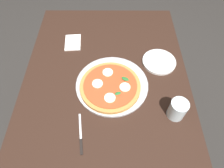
{
  "coord_description": "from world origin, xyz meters",
  "views": [
    {
      "loc": [
        0.53,
        0.03,
        1.59
      ],
      "look_at": [
        -0.04,
        0.03,
        0.78
      ],
      "focal_mm": 31.86,
      "sensor_mm": 36.0,
      "label": 1
    }
  ],
  "objects_px": {
    "serving_tray": "(112,84)",
    "plate_white": "(159,62)",
    "knife": "(81,139)",
    "glass_cup": "(177,109)",
    "pizza": "(110,86)",
    "napkin": "(73,42)",
    "dining_table": "(106,104)"
  },
  "relations": [
    {
      "from": "serving_tray",
      "to": "plate_white",
      "type": "distance_m",
      "value": 0.3
    },
    {
      "from": "knife",
      "to": "glass_cup",
      "type": "distance_m",
      "value": 0.44
    },
    {
      "from": "pizza",
      "to": "knife",
      "type": "height_order",
      "value": "pizza"
    },
    {
      "from": "plate_white",
      "to": "glass_cup",
      "type": "relative_size",
      "value": 1.88
    },
    {
      "from": "serving_tray",
      "to": "napkin",
      "type": "relative_size",
      "value": 2.78
    },
    {
      "from": "dining_table",
      "to": "pizza",
      "type": "bearing_deg",
      "value": 134.17
    },
    {
      "from": "serving_tray",
      "to": "pizza",
      "type": "relative_size",
      "value": 1.22
    },
    {
      "from": "napkin",
      "to": "glass_cup",
      "type": "distance_m",
      "value": 0.7
    },
    {
      "from": "pizza",
      "to": "plate_white",
      "type": "bearing_deg",
      "value": 123.29
    },
    {
      "from": "dining_table",
      "to": "plate_white",
      "type": "relative_size",
      "value": 7.41
    },
    {
      "from": "pizza",
      "to": "serving_tray",
      "type": "bearing_deg",
      "value": 158.98
    },
    {
      "from": "knife",
      "to": "dining_table",
      "type": "bearing_deg",
      "value": 156.93
    },
    {
      "from": "plate_white",
      "to": "knife",
      "type": "bearing_deg",
      "value": -42.05
    },
    {
      "from": "napkin",
      "to": "glass_cup",
      "type": "bearing_deg",
      "value": 48.06
    },
    {
      "from": "serving_tray",
      "to": "glass_cup",
      "type": "height_order",
      "value": "glass_cup"
    },
    {
      "from": "napkin",
      "to": "knife",
      "type": "xyz_separation_m",
      "value": [
        0.58,
        0.1,
        -0.0
      ]
    },
    {
      "from": "glass_cup",
      "to": "serving_tray",
      "type": "bearing_deg",
      "value": -119.39
    },
    {
      "from": "plate_white",
      "to": "napkin",
      "type": "xyz_separation_m",
      "value": [
        -0.15,
        -0.49,
        -0.0
      ]
    },
    {
      "from": "dining_table",
      "to": "napkin",
      "type": "xyz_separation_m",
      "value": [
        -0.35,
        -0.2,
        0.11
      ]
    },
    {
      "from": "knife",
      "to": "glass_cup",
      "type": "bearing_deg",
      "value": 105.48
    },
    {
      "from": "plate_white",
      "to": "serving_tray",
      "type": "bearing_deg",
      "value": -59.35
    },
    {
      "from": "pizza",
      "to": "knife",
      "type": "xyz_separation_m",
      "value": [
        0.26,
        -0.12,
        -0.02
      ]
    },
    {
      "from": "serving_tray",
      "to": "glass_cup",
      "type": "bearing_deg",
      "value": 60.61
    },
    {
      "from": "dining_table",
      "to": "knife",
      "type": "relative_size",
      "value": 7.3
    },
    {
      "from": "knife",
      "to": "glass_cup",
      "type": "xyz_separation_m",
      "value": [
        -0.12,
        0.42,
        0.05
      ]
    },
    {
      "from": "plate_white",
      "to": "knife",
      "type": "height_order",
      "value": "plate_white"
    },
    {
      "from": "dining_table",
      "to": "knife",
      "type": "xyz_separation_m",
      "value": [
        0.23,
        -0.1,
        0.11
      ]
    },
    {
      "from": "dining_table",
      "to": "plate_white",
      "type": "bearing_deg",
      "value": 124.3
    },
    {
      "from": "dining_table",
      "to": "glass_cup",
      "type": "distance_m",
      "value": 0.38
    },
    {
      "from": "pizza",
      "to": "plate_white",
      "type": "relative_size",
      "value": 1.64
    },
    {
      "from": "pizza",
      "to": "glass_cup",
      "type": "bearing_deg",
      "value": 64.69
    },
    {
      "from": "glass_cup",
      "to": "plate_white",
      "type": "bearing_deg",
      "value": -174.4
    }
  ]
}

